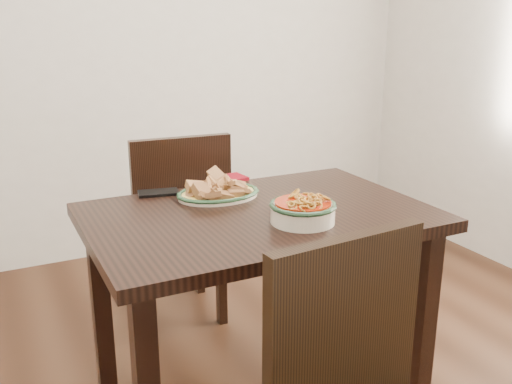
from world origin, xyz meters
name	(u,v)px	position (x,y,z in m)	size (l,w,h in m)	color
wall_back	(135,28)	(0.00, 1.75, 1.30)	(3.50, 0.10, 2.60)	beige
dining_table	(259,243)	(-0.07, 0.08, 0.64)	(1.09, 0.73, 0.75)	black
chair_far	(177,220)	(-0.12, 0.79, 0.50)	(0.44, 0.44, 0.89)	black
fish_plate	(218,185)	(-0.13, 0.28, 0.79)	(0.29, 0.22, 0.11)	beige
noodle_bowl	(303,209)	(0.00, -0.08, 0.79)	(0.21, 0.21, 0.08)	beige
smartphone	(158,193)	(-0.31, 0.41, 0.76)	(0.14, 0.08, 0.01)	black
napkin	(230,178)	(0.00, 0.47, 0.76)	(0.12, 0.10, 0.01)	maroon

